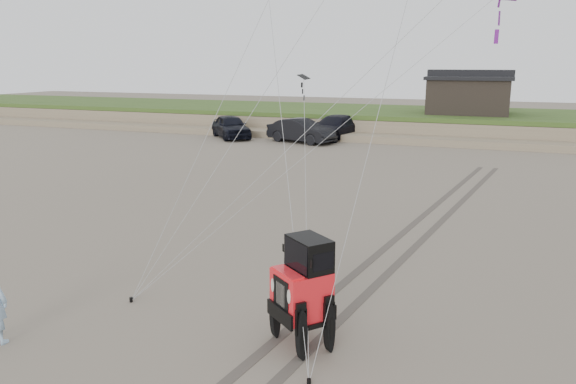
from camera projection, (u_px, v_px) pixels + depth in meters
name	position (u px, v px, depth m)	size (l,w,h in m)	color
ground	(240.00, 348.00, 11.37)	(160.00, 160.00, 0.00)	#6B6054
dune_ridge	(441.00, 123.00, 45.30)	(160.00, 14.25, 1.73)	#7A6B54
cabin	(469.00, 94.00, 43.60)	(6.40, 5.40, 3.35)	black
truck_a	(231.00, 127.00, 42.59)	(2.06, 5.12, 1.75)	black
truck_b	(301.00, 131.00, 40.19)	(1.79, 5.14, 1.69)	black
truck_c	(335.00, 127.00, 41.99)	(2.46, 6.05, 1.75)	black
jeep	(302.00, 303.00, 11.35)	(2.10, 4.86, 1.81)	#FF1D25
stake_main	(131.00, 300.00, 13.55)	(0.08, 0.08, 0.12)	black
stake_aux	(309.00, 382.00, 10.07)	(0.08, 0.08, 0.12)	black
tire_tracks	(405.00, 243.00, 17.95)	(5.22, 29.74, 0.01)	#4C443D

